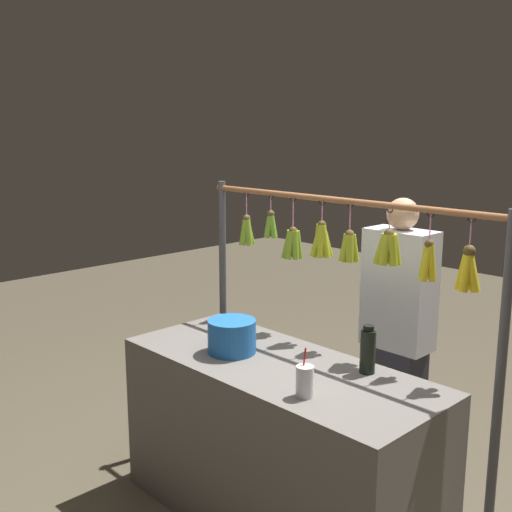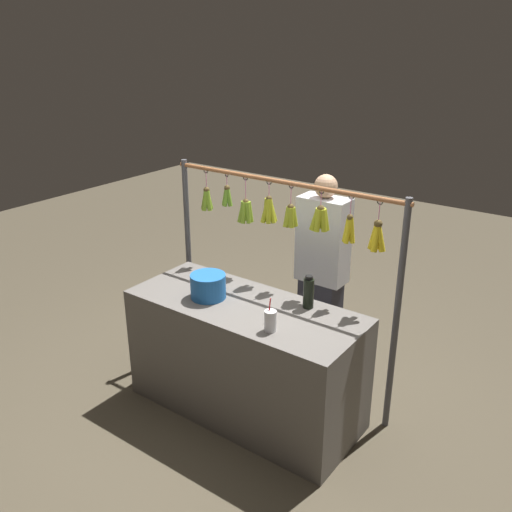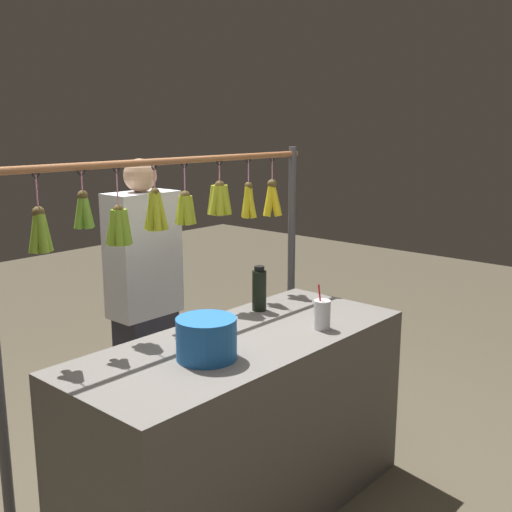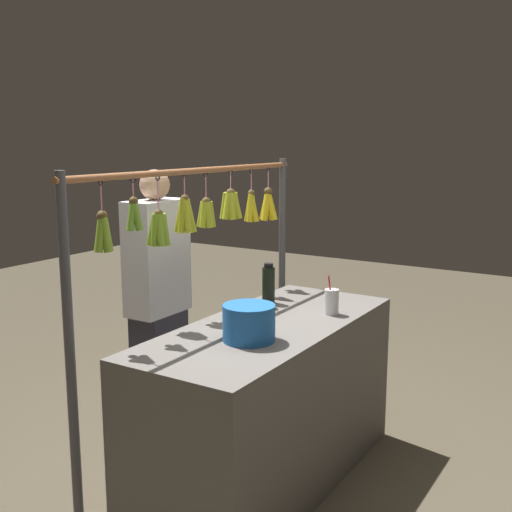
# 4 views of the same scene
# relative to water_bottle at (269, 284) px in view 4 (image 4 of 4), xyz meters

# --- Properties ---
(ground_plane) EXTENTS (12.00, 12.00, 0.00)m
(ground_plane) POSITION_rel_water_bottle_xyz_m (0.37, 0.22, -0.97)
(ground_plane) COLOR #4F4636
(market_counter) EXTENTS (1.66, 0.69, 0.86)m
(market_counter) POSITION_rel_water_bottle_xyz_m (0.37, 0.22, -0.54)
(market_counter) COLOR #66605B
(market_counter) RESTS_ON ground
(display_rack) EXTENTS (1.88, 0.14, 1.66)m
(display_rack) POSITION_rel_water_bottle_xyz_m (0.34, -0.22, 0.25)
(display_rack) COLOR #4C4C51
(display_rack) RESTS_ON ground
(water_bottle) EXTENTS (0.07, 0.07, 0.23)m
(water_bottle) POSITION_rel_water_bottle_xyz_m (0.00, 0.00, 0.00)
(water_bottle) COLOR black
(water_bottle) RESTS_ON market_counter
(blue_bucket) EXTENTS (0.25, 0.25, 0.17)m
(blue_bucket) POSITION_rel_water_bottle_xyz_m (0.64, 0.28, -0.02)
(blue_bucket) COLOR #2164B5
(blue_bucket) RESTS_ON market_counter
(drink_cup) EXTENTS (0.08, 0.08, 0.21)m
(drink_cup) POSITION_rel_water_bottle_xyz_m (0.03, 0.41, -0.04)
(drink_cup) COLOR silver
(drink_cup) RESTS_ON market_counter
(vendor_person) EXTENTS (0.38, 0.21, 1.61)m
(vendor_person) POSITION_rel_water_bottle_xyz_m (0.24, -0.62, -0.17)
(vendor_person) COLOR #2D2D38
(vendor_person) RESTS_ON ground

